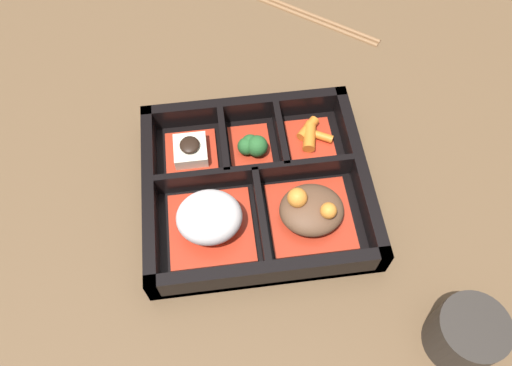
{
  "coord_description": "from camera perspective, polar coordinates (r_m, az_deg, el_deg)",
  "views": [
    {
      "loc": [
        0.04,
        0.3,
        0.54
      ],
      "look_at": [
        0.0,
        0.0,
        0.03
      ],
      "focal_mm": 35.0,
      "sensor_mm": 36.0,
      "label": 1
    }
  ],
  "objects": [
    {
      "name": "bowl_tofu",
      "position": [
        0.64,
        -7.45,
        3.54
      ],
      "size": [
        0.06,
        0.07,
        0.03
      ],
      "color": "#B22D19",
      "rests_on": "bento_base"
    },
    {
      "name": "chopsticks",
      "position": [
        0.83,
        6.65,
        18.35
      ],
      "size": [
        0.18,
        0.15,
        0.01
      ],
      "color": "brown",
      "rests_on": "ground_plane"
    },
    {
      "name": "bento_base",
      "position": [
        0.62,
        0.0,
        -0.94
      ],
      "size": [
        0.27,
        0.24,
        0.01
      ],
      "color": "black",
      "rests_on": "ground_plane"
    },
    {
      "name": "bowl_rice",
      "position": [
        0.57,
        -5.33,
        -4.12
      ],
      "size": [
        0.1,
        0.1,
        0.06
      ],
      "color": "#B22D19",
      "rests_on": "bento_base"
    },
    {
      "name": "bowl_greens",
      "position": [
        0.63,
        -0.41,
        4.2
      ],
      "size": [
        0.05,
        0.07,
        0.03
      ],
      "color": "#B22D19",
      "rests_on": "bento_base"
    },
    {
      "name": "tea_cup",
      "position": [
        0.57,
        22.87,
        -15.55
      ],
      "size": [
        0.07,
        0.07,
        0.06
      ],
      "color": "#2D2823",
      "rests_on": "ground_plane"
    },
    {
      "name": "ground_plane",
      "position": [
        0.62,
        0.0,
        -1.16
      ],
      "size": [
        3.0,
        3.0,
        0.0
      ],
      "primitive_type": "plane",
      "color": "brown"
    },
    {
      "name": "bowl_carrots",
      "position": [
        0.65,
        6.23,
        5.1
      ],
      "size": [
        0.06,
        0.07,
        0.02
      ],
      "color": "#B22D19",
      "rests_on": "bento_base"
    },
    {
      "name": "bento_rim",
      "position": [
        0.61,
        -0.02,
        0.14
      ],
      "size": [
        0.27,
        0.24,
        0.04
      ],
      "color": "black",
      "rests_on": "ground_plane"
    },
    {
      "name": "bowl_stew",
      "position": [
        0.58,
        6.3,
        -3.16
      ],
      "size": [
        0.1,
        0.1,
        0.05
      ],
      "color": "#B22D19",
      "rests_on": "bento_base"
    }
  ]
}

